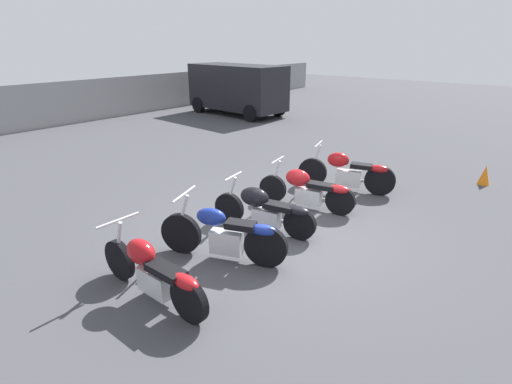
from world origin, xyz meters
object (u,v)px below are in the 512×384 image
(motorcycle_slot_4, at_px, (347,172))
(parked_van, at_px, (237,87))
(motorcycle_slot_0, at_px, (153,271))
(traffic_cone_near, at_px, (485,175))
(motorcycle_slot_1, at_px, (225,234))
(motorcycle_slot_2, at_px, (264,209))
(motorcycle_slot_3, at_px, (307,189))

(motorcycle_slot_4, bearing_deg, parked_van, 39.18)
(motorcycle_slot_4, bearing_deg, motorcycle_slot_0, 163.17)
(parked_van, xyz_separation_m, traffic_cone_near, (-3.40, -10.89, -0.98))
(motorcycle_slot_4, relative_size, traffic_cone_near, 4.64)
(motorcycle_slot_1, bearing_deg, motorcycle_slot_4, -21.83)
(motorcycle_slot_0, distance_m, motorcycle_slot_1, 1.33)
(motorcycle_slot_1, relative_size, parked_van, 0.42)
(parked_van, height_order, traffic_cone_near, parked_van)
(motorcycle_slot_2, height_order, motorcycle_slot_3, motorcycle_slot_3)
(motorcycle_slot_1, height_order, motorcycle_slot_3, motorcycle_slot_1)
(motorcycle_slot_1, xyz_separation_m, traffic_cone_near, (6.40, -2.34, -0.20))
(motorcycle_slot_1, xyz_separation_m, motorcycle_slot_2, (1.17, 0.15, -0.01))
(motorcycle_slot_4, relative_size, parked_van, 0.45)
(motorcycle_slot_0, relative_size, parked_van, 0.44)
(motorcycle_slot_3, height_order, traffic_cone_near, motorcycle_slot_3)
(motorcycle_slot_4, height_order, parked_van, parked_van)
(motorcycle_slot_2, distance_m, parked_van, 12.06)
(motorcycle_slot_2, height_order, parked_van, parked_van)
(motorcycle_slot_0, bearing_deg, traffic_cone_near, -16.83)
(motorcycle_slot_1, relative_size, motorcycle_slot_2, 0.99)
(parked_van, bearing_deg, traffic_cone_near, -103.75)
(motorcycle_slot_0, height_order, parked_van, parked_van)
(motorcycle_slot_2, bearing_deg, motorcycle_slot_0, 172.42)
(motorcycle_slot_0, xyz_separation_m, motorcycle_slot_1, (1.33, -0.02, 0.01))
(motorcycle_slot_0, height_order, motorcycle_slot_3, motorcycle_slot_0)
(motorcycle_slot_1, relative_size, traffic_cone_near, 4.30)
(motorcycle_slot_0, relative_size, motorcycle_slot_4, 0.97)
(motorcycle_slot_2, xyz_separation_m, motorcycle_slot_4, (2.79, -0.17, 0.02))
(motorcycle_slot_3, bearing_deg, parked_van, 37.57)
(motorcycle_slot_2, bearing_deg, motorcycle_slot_4, -14.18)
(motorcycle_slot_0, xyz_separation_m, motorcycle_slot_3, (3.85, 0.11, -0.00))
(motorcycle_slot_0, relative_size, motorcycle_slot_2, 1.04)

